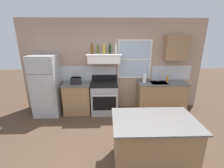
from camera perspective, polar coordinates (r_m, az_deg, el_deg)
name	(u,v)px	position (r m, az deg, el deg)	size (l,w,h in m)	color
ground_plane	(116,157)	(3.31, 1.64, -25.21)	(16.00, 16.00, 0.00)	#4C3828
back_wall	(114,66)	(4.74, 0.61, 6.71)	(5.40, 0.11, 2.70)	tan
refrigerator	(47,86)	(4.81, -22.85, -0.53)	(0.70, 0.72, 1.73)	#B7BABC
counter_left_of_stove	(78,98)	(4.77, -12.41, -4.93)	(0.79, 0.63, 0.91)	#9E754C
toaster	(76,81)	(4.53, -13.04, 1.26)	(0.30, 0.20, 0.19)	black
stove_range	(105,98)	(4.65, -2.72, -5.01)	(0.76, 0.69, 1.09)	#9EA0A5
range_hood_shelf	(104,58)	(4.43, -2.92, 9.46)	(0.96, 0.52, 0.24)	white
bottle_amber_wine	(92,49)	(4.43, -7.38, 12.61)	(0.07, 0.07, 0.31)	brown
bottle_olive_oil_square	(98,50)	(4.46, -5.22, 12.47)	(0.06, 0.06, 0.26)	#4C601E
bottle_champagne_gold_foil	(104,49)	(4.34, -2.93, 12.54)	(0.08, 0.08, 0.29)	#B29333
bottle_dark_green_wine	(110,49)	(4.43, -0.74, 12.61)	(0.07, 0.07, 0.28)	#143819
bottle_clear_tall	(116,48)	(4.39, 1.45, 12.87)	(0.06, 0.06, 0.34)	silver
counter_right_with_sink	(161,97)	(4.95, 17.43, -4.47)	(1.43, 0.63, 0.91)	#9E754C
sink_faucet	(158,76)	(4.81, 16.62, 2.86)	(0.03, 0.17, 0.28)	silver
paper_towel_roll	(145,78)	(4.62, 11.86, 2.10)	(0.11, 0.11, 0.27)	white
dish_soap_bottle	(167,79)	(4.93, 19.62, 1.89)	(0.06, 0.06, 0.18)	orange
kitchen_island	(153,142)	(2.99, 14.65, -20.02)	(1.40, 0.90, 0.91)	#9E754C
upper_cabinet_right	(176,48)	(4.89, 22.45, 12.22)	(0.64, 0.32, 0.70)	#9E754C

